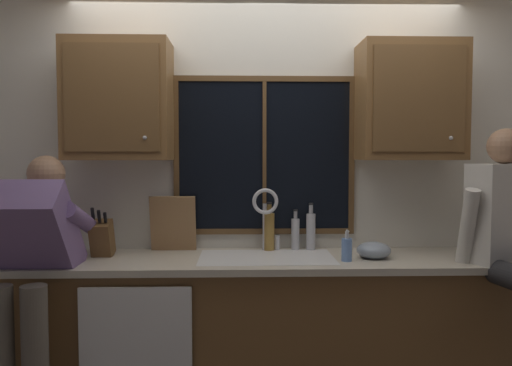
{
  "coord_description": "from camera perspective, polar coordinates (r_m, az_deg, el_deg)",
  "views": [
    {
      "loc": [
        -0.17,
        -3.25,
        1.53
      ],
      "look_at": [
        -0.08,
        -0.3,
        1.36
      ],
      "focal_mm": 35.11,
      "sensor_mm": 36.0,
      "label": 1
    }
  ],
  "objects": [
    {
      "name": "window_frame_bottom",
      "position": [
        3.27,
        0.96,
        -5.53
      ],
      "size": [
        1.17,
        0.02,
        0.04
      ],
      "primitive_type": "cube",
      "color": "brown"
    },
    {
      "name": "lower_cabinet_run",
      "position": [
        3.16,
        1.48,
        -16.98
      ],
      "size": [
        3.22,
        0.58,
        0.88
      ],
      "primitive_type": "cube",
      "color": "brown",
      "rests_on": "floor"
    },
    {
      "name": "bottle_tall_clear",
      "position": [
        3.24,
        4.51,
        -5.7
      ],
      "size": [
        0.05,
        0.05,
        0.26
      ],
      "color": "#B7B7BC",
      "rests_on": "countertop"
    },
    {
      "name": "bottle_green_glass",
      "position": [
        3.25,
        6.27,
        -5.39
      ],
      "size": [
        0.06,
        0.06,
        0.3
      ],
      "color": "#B7B7BC",
      "rests_on": "countertop"
    },
    {
      "name": "window_frame_right",
      "position": [
        3.31,
        10.85,
        3.07
      ],
      "size": [
        0.03,
        0.02,
        0.95
      ],
      "primitive_type": "cube",
      "color": "brown"
    },
    {
      "name": "sink",
      "position": [
        3.04,
        1.2,
        -10.27
      ],
      "size": [
        0.8,
        0.46,
        0.21
      ],
      "color": "silver",
      "rests_on": "lower_cabinet_run"
    },
    {
      "name": "person_standing",
      "position": [
        2.94,
        -24.39,
        -8.49
      ],
      "size": [
        0.53,
        0.7,
        1.53
      ],
      "color": "#595147",
      "rests_on": "floor"
    },
    {
      "name": "upper_cabinet_right",
      "position": [
        3.27,
        17.14,
        8.87
      ],
      "size": [
        0.63,
        0.36,
        0.72
      ],
      "color": "brown"
    },
    {
      "name": "faucet",
      "position": [
        3.15,
        1.18,
        -3.28
      ],
      "size": [
        0.18,
        0.09,
        0.4
      ],
      "color": "silver",
      "rests_on": "countertop"
    },
    {
      "name": "countertop",
      "position": [
        3.01,
        1.51,
        -8.87
      ],
      "size": [
        3.28,
        0.62,
        0.04
      ],
      "primitive_type": "cube",
      "color": "beige",
      "rests_on": "lower_cabinet_run"
    },
    {
      "name": "knife_block",
      "position": [
        3.15,
        -17.14,
        -6.08
      ],
      "size": [
        0.12,
        0.18,
        0.32
      ],
      "color": "brown",
      "rests_on": "countertop"
    },
    {
      "name": "window_mullion_center",
      "position": [
        3.23,
        0.97,
        3.13
      ],
      "size": [
        0.02,
        0.02,
        0.95
      ],
      "primitive_type": "cube",
      "color": "brown"
    },
    {
      "name": "bottle_amber_small",
      "position": [
        3.21,
        1.51,
        -5.42
      ],
      "size": [
        0.07,
        0.07,
        0.31
      ],
      "color": "olive",
      "rests_on": "countertop"
    },
    {
      "name": "cutting_board",
      "position": [
        3.22,
        -9.43,
        -4.6
      ],
      "size": [
        0.29,
        0.09,
        0.35
      ],
      "primitive_type": "cube",
      "rotation": [
        0.21,
        0.0,
        0.0
      ],
      "color": "#997047",
      "rests_on": "countertop"
    },
    {
      "name": "window_frame_left",
      "position": [
        3.26,
        -9.07,
        3.09
      ],
      "size": [
        0.03,
        0.02,
        0.95
      ],
      "primitive_type": "cube",
      "color": "brown"
    },
    {
      "name": "window_frame_top",
      "position": [
        3.27,
        0.98,
        11.79
      ],
      "size": [
        1.17,
        0.02,
        0.04
      ],
      "primitive_type": "cube",
      "color": "brown"
    },
    {
      "name": "window_glass",
      "position": [
        3.24,
        0.96,
        3.13
      ],
      "size": [
        1.1,
        0.02,
        0.95
      ],
      "primitive_type": "cube",
      "color": "black"
    },
    {
      "name": "mixing_bowl",
      "position": [
        3.07,
        13.26,
        -7.48
      ],
      "size": [
        0.2,
        0.2,
        0.1
      ],
      "primitive_type": "ellipsoid",
      "color": "#8C99A8",
      "rests_on": "countertop"
    },
    {
      "name": "back_wall",
      "position": [
        3.32,
        1.17,
        -1.18
      ],
      "size": [
        5.62,
        0.12,
        2.55
      ],
      "primitive_type": "cube",
      "color": "silver",
      "rests_on": "floor"
    },
    {
      "name": "soap_dispenser",
      "position": [
        2.95,
        10.3,
        -7.41
      ],
      "size": [
        0.06,
        0.07,
        0.18
      ],
      "color": "#668CCC",
      "rests_on": "countertop"
    },
    {
      "name": "dishwasher_front",
      "position": [
        2.91,
        -13.52,
        -18.54
      ],
      "size": [
        0.6,
        0.02,
        0.74
      ],
      "primitive_type": "cube",
      "color": "white"
    },
    {
      "name": "upper_cabinet_left",
      "position": [
        3.18,
        -15.37,
        9.05
      ],
      "size": [
        0.63,
        0.36,
        0.72
      ],
      "color": "brown"
    }
  ]
}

